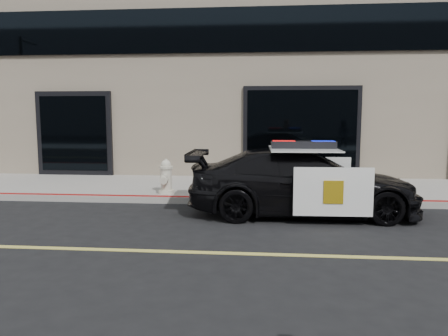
{
  "coord_description": "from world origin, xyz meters",
  "views": [
    {
      "loc": [
        -2.09,
        -6.21,
        2.04
      ],
      "look_at": [
        -2.87,
        2.2,
        1.0
      ],
      "focal_mm": 35.0,
      "sensor_mm": 36.0,
      "label": 1
    }
  ],
  "objects": [
    {
      "name": "building_n",
      "position": [
        0.0,
        10.5,
        6.0
      ],
      "size": [
        60.0,
        7.0,
        12.0
      ],
      "primitive_type": "cube",
      "color": "#756856",
      "rests_on": "ground"
    },
    {
      "name": "sidewalk_n",
      "position": [
        0.0,
        5.25,
        0.07
      ],
      "size": [
        60.0,
        3.5,
        0.15
      ],
      "primitive_type": "cube",
      "color": "gray",
      "rests_on": "ground"
    },
    {
      "name": "fire_hydrant",
      "position": [
        -4.43,
        3.97,
        0.54
      ],
      "size": [
        0.38,
        0.52,
        0.83
      ],
      "color": "beige",
      "rests_on": "sidewalk_n"
    },
    {
      "name": "ground",
      "position": [
        0.0,
        0.0,
        0.0
      ],
      "size": [
        120.0,
        120.0,
        0.0
      ],
      "primitive_type": "plane",
      "color": "black",
      "rests_on": "ground"
    },
    {
      "name": "police_car",
      "position": [
        -1.3,
        2.65,
        0.68
      ],
      "size": [
        2.22,
        4.7,
        1.51
      ],
      "color": "black",
      "rests_on": "ground"
    }
  ]
}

